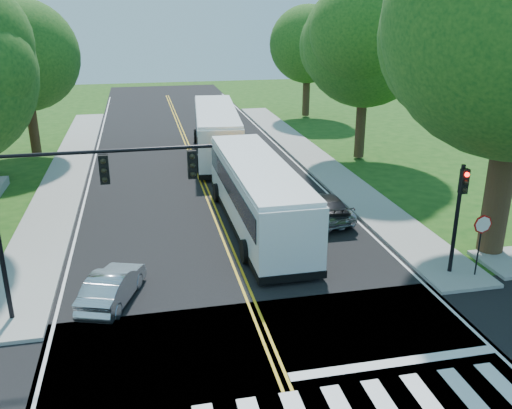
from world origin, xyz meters
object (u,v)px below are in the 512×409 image
object	(u,v)px
signal_ne	(459,205)
hatchback	(112,286)
bus_follow	(216,131)
dark_sedan	(325,206)
suv	(320,209)
bus_lead	(257,193)
signal_nw	(70,195)

from	to	relation	value
signal_ne	hatchback	xyz separation A→B (m)	(-13.07, 0.67, -2.34)
bus_follow	dark_sedan	bearing A→B (deg)	110.25
signal_ne	bus_follow	world-z (taller)	signal_ne
signal_ne	suv	world-z (taller)	signal_ne
bus_lead	suv	xyz separation A→B (m)	(3.22, 0.15, -1.12)
bus_follow	suv	bearing A→B (deg)	108.55
signal_nw	dark_sedan	distance (m)	13.76
bus_follow	dark_sedan	world-z (taller)	bus_follow
signal_ne	hatchback	world-z (taller)	signal_ne
signal_ne	hatchback	distance (m)	13.30
bus_lead	dark_sedan	xyz separation A→B (m)	(3.58, 0.41, -1.08)
signal_ne	hatchback	bearing A→B (deg)	177.08
bus_follow	hatchback	bearing A→B (deg)	76.90
signal_ne	dark_sedan	size ratio (longest dim) A/B	1.02
hatchback	signal_nw	bearing A→B (deg)	53.87
hatchback	suv	distance (m)	11.61
suv	dark_sedan	world-z (taller)	dark_sedan
suv	dark_sedan	distance (m)	0.45
bus_follow	suv	distance (m)	14.15
hatchback	signal_ne	bearing A→B (deg)	-163.69
bus_lead	dark_sedan	world-z (taller)	bus_lead
signal_ne	bus_lead	bearing A→B (deg)	134.10
signal_nw	dark_sedan	world-z (taller)	signal_nw
signal_ne	suv	xyz separation A→B (m)	(-3.21, 6.78, -2.37)
suv	hatchback	bearing A→B (deg)	19.00
bus_follow	dark_sedan	distance (m)	13.98
signal_nw	bus_lead	world-z (taller)	signal_nw
signal_ne	bus_follow	distance (m)	21.52
signal_nw	suv	world-z (taller)	signal_nw
suv	dark_sedan	xyz separation A→B (m)	(0.36, 0.27, 0.05)
signal_nw	hatchback	size ratio (longest dim) A/B	1.91
bus_follow	hatchback	distance (m)	20.98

